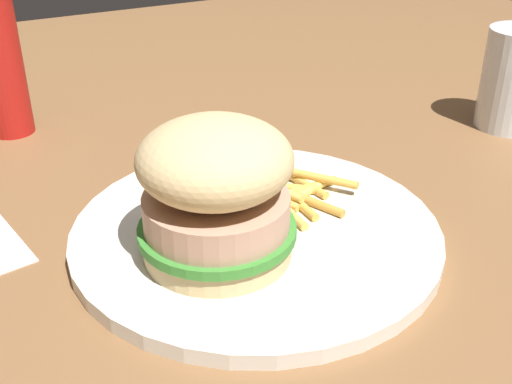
# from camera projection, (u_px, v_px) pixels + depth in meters

# --- Properties ---
(ground_plane) EXTENTS (1.60, 1.60, 0.00)m
(ground_plane) POSITION_uv_depth(u_px,v_px,m) (280.00, 256.00, 0.48)
(ground_plane) COLOR brown
(plate) EXTENTS (0.28, 0.28, 0.01)m
(plate) POSITION_uv_depth(u_px,v_px,m) (256.00, 233.00, 0.50)
(plate) COLOR silver
(plate) RESTS_ON ground_plane
(sandwich) EXTENTS (0.11, 0.11, 0.10)m
(sandwich) POSITION_uv_depth(u_px,v_px,m) (216.00, 191.00, 0.44)
(sandwich) COLOR tan
(sandwich) RESTS_ON plate
(fries_pile) EXTENTS (0.09, 0.10, 0.01)m
(fries_pile) POSITION_uv_depth(u_px,v_px,m) (293.00, 192.00, 0.54)
(fries_pile) COLOR #E5B251
(fries_pile) RESTS_ON plate
(ketchup_bottle) EXTENTS (0.04, 0.04, 0.15)m
(ketchup_bottle) POSITION_uv_depth(u_px,v_px,m) (0.00, 62.00, 0.65)
(ketchup_bottle) COLOR #B21914
(ketchup_bottle) RESTS_ON ground_plane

